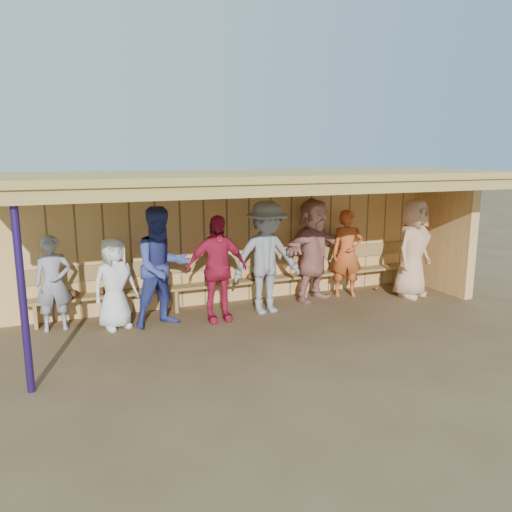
{
  "coord_description": "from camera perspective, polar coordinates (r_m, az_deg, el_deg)",
  "views": [
    {
      "loc": [
        -3.18,
        -7.51,
        2.76
      ],
      "look_at": [
        0.0,
        0.35,
        1.05
      ],
      "focal_mm": 35.0,
      "sensor_mm": 36.0,
      "label": 1
    }
  ],
  "objects": [
    {
      "name": "player_a",
      "position": [
        8.55,
        -22.16,
        -2.89
      ],
      "size": [
        0.57,
        0.37,
        1.55
      ],
      "primitive_type": "imported",
      "rotation": [
        0.0,
        0.0,
        0.01
      ],
      "color": "gray",
      "rests_on": "ground"
    },
    {
      "name": "player_h",
      "position": [
        10.27,
        17.49,
        0.84
      ],
      "size": [
        1.11,
        0.93,
        1.94
      ],
      "primitive_type": "imported",
      "rotation": [
        0.0,
        0.0,
        0.39
      ],
      "color": "tan",
      "rests_on": "ground"
    },
    {
      "name": "bench",
      "position": [
        9.46,
        -1.74,
        -2.25
      ],
      "size": [
        7.6,
        0.34,
        0.93
      ],
      "color": "#A68247",
      "rests_on": "ground"
    },
    {
      "name": "player_f",
      "position": [
        9.61,
        6.57,
        0.72
      ],
      "size": [
        1.92,
        1.27,
        1.98
      ],
      "primitive_type": "imported",
      "rotation": [
        0.0,
        0.0,
        0.41
      ],
      "color": "tan",
      "rests_on": "ground"
    },
    {
      "name": "dugout_equipment",
      "position": [
        9.09,
        -6.62,
        -3.13
      ],
      "size": [
        6.92,
        0.62,
        0.8
      ],
      "color": "orange",
      "rests_on": "ground"
    },
    {
      "name": "player_g",
      "position": [
        10.0,
        10.36,
        0.28
      ],
      "size": [
        0.73,
        0.6,
        1.73
      ],
      "primitive_type": "imported",
      "rotation": [
        0.0,
        0.0,
        -0.33
      ],
      "color": "#C3531F",
      "rests_on": "ground"
    },
    {
      "name": "player_c",
      "position": [
        8.23,
        -10.7,
        -1.25
      ],
      "size": [
        1.1,
        0.94,
        1.97
      ],
      "primitive_type": "imported",
      "rotation": [
        0.0,
        0.0,
        0.23
      ],
      "color": "#343E91",
      "rests_on": "ground"
    },
    {
      "name": "player_b",
      "position": [
        8.33,
        -15.85,
        -3.02
      ],
      "size": [
        0.85,
        0.69,
        1.5
      ],
      "primitive_type": "imported",
      "rotation": [
        0.0,
        0.0,
        0.34
      ],
      "color": "silver",
      "rests_on": "ground"
    },
    {
      "name": "player_d",
      "position": [
        8.38,
        -4.51,
        -1.44
      ],
      "size": [
        1.06,
        0.44,
        1.81
      ],
      "primitive_type": "imported",
      "rotation": [
        0.0,
        0.0,
        -0.0
      ],
      "color": "#B81D3C",
      "rests_on": "ground"
    },
    {
      "name": "dugout_structure",
      "position": [
        9.0,
        1.49,
        4.6
      ],
      "size": [
        8.8,
        3.2,
        2.5
      ],
      "color": "#E9B163",
      "rests_on": "ground"
    },
    {
      "name": "player_e",
      "position": [
        8.77,
        1.22,
        -0.19
      ],
      "size": [
        1.34,
        0.84,
        2.0
      ],
      "primitive_type": "imported",
      "rotation": [
        0.0,
        0.0,
        0.08
      ],
      "color": "gray",
      "rests_on": "ground"
    },
    {
      "name": "ground",
      "position": [
        8.61,
        0.88,
        -7.3
      ],
      "size": [
        90.0,
        90.0,
        0.0
      ],
      "primitive_type": "plane",
      "color": "brown",
      "rests_on": "ground"
    }
  ]
}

